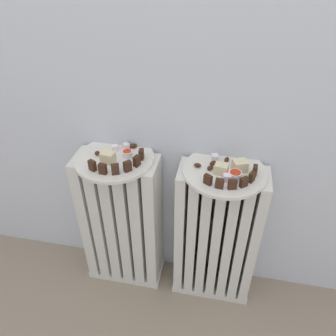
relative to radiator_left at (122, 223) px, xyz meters
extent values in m
plane|color=gray|center=(0.20, -0.28, -0.32)|extent=(6.00, 6.00, 0.00)
cube|color=silver|center=(0.00, 0.00, -0.31)|extent=(0.33, 0.15, 0.03)
cube|color=silver|center=(-0.14, 0.00, 0.02)|extent=(0.04, 0.15, 0.62)
cube|color=silver|center=(-0.08, 0.00, 0.02)|extent=(0.04, 0.15, 0.62)
cube|color=silver|center=(-0.03, 0.00, 0.02)|extent=(0.04, 0.15, 0.62)
cube|color=silver|center=(0.03, 0.00, 0.02)|extent=(0.04, 0.15, 0.62)
cube|color=silver|center=(0.08, 0.00, 0.02)|extent=(0.04, 0.15, 0.62)
cube|color=silver|center=(0.14, 0.00, 0.02)|extent=(0.04, 0.15, 0.62)
cube|color=silver|center=(0.40, 0.00, -0.31)|extent=(0.33, 0.15, 0.03)
cube|color=silver|center=(0.26, 0.00, 0.02)|extent=(0.04, 0.15, 0.62)
cube|color=silver|center=(0.30, 0.00, 0.02)|extent=(0.04, 0.15, 0.62)
cube|color=silver|center=(0.35, 0.00, 0.02)|extent=(0.04, 0.15, 0.62)
cube|color=silver|center=(0.40, 0.00, 0.02)|extent=(0.04, 0.15, 0.62)
cube|color=silver|center=(0.45, 0.00, 0.02)|extent=(0.04, 0.15, 0.62)
cube|color=silver|center=(0.50, 0.00, 0.02)|extent=(0.04, 0.15, 0.62)
cube|color=silver|center=(0.54, 0.00, 0.02)|extent=(0.04, 0.15, 0.62)
cylinder|color=silver|center=(0.00, 0.00, 0.34)|extent=(0.29, 0.29, 0.01)
cylinder|color=silver|center=(0.40, 0.00, 0.34)|extent=(0.29, 0.29, 0.01)
cube|color=#382114|center=(-0.05, -0.09, 0.36)|extent=(0.03, 0.03, 0.04)
cube|color=#382114|center=(-0.01, -0.10, 0.36)|extent=(0.03, 0.02, 0.04)
cube|color=#382114|center=(0.04, -0.09, 0.36)|extent=(0.03, 0.02, 0.04)
cube|color=#382114|center=(0.07, -0.07, 0.36)|extent=(0.03, 0.03, 0.04)
cube|color=#382114|center=(0.10, -0.03, 0.36)|extent=(0.02, 0.03, 0.04)
cube|color=#382114|center=(0.10, 0.01, 0.36)|extent=(0.02, 0.03, 0.04)
cube|color=beige|center=(-0.01, -0.03, 0.36)|extent=(0.05, 0.04, 0.04)
cube|color=white|center=(0.03, 0.07, 0.35)|extent=(0.03, 0.03, 0.02)
cube|color=white|center=(-0.01, 0.04, 0.35)|extent=(0.03, 0.03, 0.02)
ellipsoid|color=#3D1E0F|center=(-0.07, 0.00, 0.35)|extent=(0.03, 0.03, 0.01)
ellipsoid|color=#3D1E0F|center=(0.05, 0.08, 0.35)|extent=(0.04, 0.03, 0.02)
cylinder|color=white|center=(0.05, 0.01, 0.35)|extent=(0.04, 0.04, 0.02)
cylinder|color=red|center=(0.05, 0.01, 0.36)|extent=(0.03, 0.03, 0.01)
cube|color=#382114|center=(0.35, -0.09, 0.36)|extent=(0.03, 0.03, 0.03)
cube|color=#382114|center=(0.39, -0.10, 0.36)|extent=(0.03, 0.02, 0.03)
cube|color=#382114|center=(0.43, -0.10, 0.36)|extent=(0.03, 0.02, 0.03)
cube|color=#382114|center=(0.46, -0.08, 0.36)|extent=(0.03, 0.03, 0.03)
cube|color=#382114|center=(0.49, -0.04, 0.36)|extent=(0.02, 0.03, 0.03)
cube|color=#382114|center=(0.50, -0.01, 0.36)|extent=(0.02, 0.03, 0.03)
cube|color=beige|center=(0.45, 0.01, 0.36)|extent=(0.06, 0.05, 0.04)
cube|color=beige|center=(0.39, -0.02, 0.36)|extent=(0.05, 0.04, 0.04)
cube|color=white|center=(0.36, 0.05, 0.35)|extent=(0.03, 0.03, 0.02)
cube|color=white|center=(0.41, -0.06, 0.35)|extent=(0.03, 0.03, 0.02)
ellipsoid|color=#3D1E0F|center=(0.36, 0.02, 0.35)|extent=(0.03, 0.03, 0.02)
ellipsoid|color=#3D1E0F|center=(0.35, -0.01, 0.35)|extent=(0.03, 0.03, 0.02)
ellipsoid|color=#3D1E0F|center=(0.31, 0.00, 0.35)|extent=(0.03, 0.02, 0.02)
ellipsoid|color=#3D1E0F|center=(0.40, 0.05, 0.35)|extent=(0.02, 0.03, 0.02)
cylinder|color=white|center=(0.44, -0.04, 0.35)|extent=(0.04, 0.04, 0.02)
cylinder|color=red|center=(0.44, -0.04, 0.36)|extent=(0.04, 0.04, 0.01)
cube|color=#B7B7BC|center=(0.39, -0.02, 0.34)|extent=(0.01, 0.06, 0.00)
cube|color=#B7B7BC|center=(0.39, 0.03, 0.34)|extent=(0.02, 0.02, 0.00)
camera|label=1|loc=(0.39, -0.93, 1.03)|focal=35.26mm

